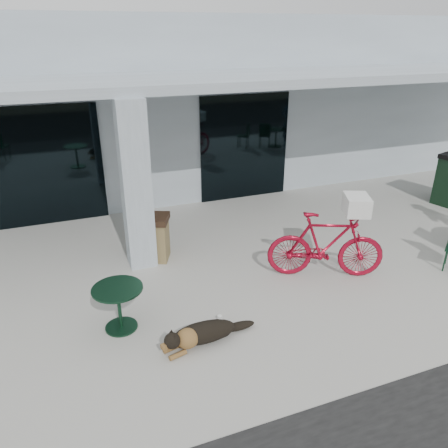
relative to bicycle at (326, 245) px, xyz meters
name	(u,v)px	position (x,y,z in m)	size (l,w,h in m)	color
ground	(263,311)	(-1.51, -0.63, -0.62)	(80.00, 80.00, 0.00)	#A8A79F
building	(145,97)	(-1.51, 7.87, 1.63)	(22.00, 7.00, 4.50)	#B2BFC9
storefront_glass_left	(38,168)	(-4.71, 4.35, 0.73)	(2.80, 0.06, 2.70)	black
storefront_glass_right	(244,148)	(0.29, 4.35, 0.73)	(2.40, 0.06, 2.70)	black
column	(136,187)	(-3.01, 1.67, 0.94)	(0.50, 0.50, 3.12)	#B2BFC9
overhang	(192,81)	(-1.51, 2.97, 2.59)	(22.00, 2.80, 0.18)	#B2BFC9
bicycle	(326,245)	(0.00, 0.00, 0.00)	(0.59, 2.08, 1.25)	maroon
laundry_basket	(357,205)	(0.41, -0.18, 0.78)	(0.54, 0.40, 0.32)	white
dog	(204,331)	(-2.64, -1.00, -0.44)	(1.10, 0.37, 0.37)	black
cup_near_dog	(220,318)	(-2.26, -0.61, -0.58)	(0.07, 0.07, 0.09)	white
cafe_table_near	(119,308)	(-3.71, -0.23, -0.27)	(0.75, 0.75, 0.71)	#11311F
trash_receptacle	(155,238)	(-2.71, 1.74, -0.17)	(0.53, 0.53, 0.91)	olive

